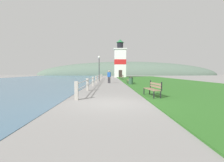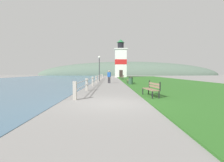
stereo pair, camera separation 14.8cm
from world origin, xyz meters
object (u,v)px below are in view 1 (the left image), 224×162
object	(u,v)px
park_bench_far	(122,77)
person_strolling	(109,76)
park_bench_midway	(130,79)
park_bench_near	(153,88)
lamp_post	(99,64)
trash_bin	(131,81)
lighthouse	(120,61)

from	to	relation	value
park_bench_far	person_strolling	distance (m)	10.99
park_bench_midway	person_strolling	bearing A→B (deg)	-22.72
park_bench_near	park_bench_midway	world-z (taller)	same
park_bench_near	lamp_post	xyz separation A→B (m)	(-4.13, 17.15, 2.20)
park_bench_near	lamp_post	world-z (taller)	lamp_post
park_bench_far	lamp_post	bearing A→B (deg)	56.67
park_bench_midway	park_bench_far	world-z (taller)	same
park_bench_near	person_strolling	size ratio (longest dim) A/B	1.08
park_bench_near	person_strolling	bearing A→B (deg)	-84.95
park_bench_midway	lamp_post	world-z (taller)	lamp_post
park_bench_midway	trash_bin	size ratio (longest dim) A/B	2.23
lighthouse	person_strolling	bearing A→B (deg)	-96.70
lamp_post	park_bench_far	bearing A→B (deg)	58.10
person_strolling	park_bench_far	bearing A→B (deg)	6.42
park_bench_midway	trash_bin	bearing A→B (deg)	89.86
park_bench_far	park_bench_near	bearing A→B (deg)	88.80
park_bench_midway	lighthouse	bearing A→B (deg)	-88.65
park_bench_near	park_bench_far	distance (m)	23.64
trash_bin	lamp_post	world-z (taller)	lamp_post
park_bench_near	park_bench_far	bearing A→B (deg)	-95.99
park_bench_midway	trash_bin	world-z (taller)	park_bench_midway
park_bench_far	trash_bin	xyz separation A→B (m)	(0.02, -13.69, -0.12)
person_strolling	trash_bin	distance (m)	3.93
person_strolling	lamp_post	distance (m)	4.84
park_bench_near	lamp_post	bearing A→B (deg)	-82.67
lighthouse	person_strolling	world-z (taller)	lighthouse
lighthouse	lamp_post	distance (m)	22.00
park_bench_near	park_bench_far	xyz separation A→B (m)	(-0.09, 23.64, 0.00)
park_bench_near	lighthouse	distance (m)	38.80
trash_bin	lamp_post	xyz separation A→B (m)	(-4.06, 7.20, 2.31)
park_bench_midway	person_strolling	xyz separation A→B (m)	(-2.58, 1.20, 0.38)
trash_bin	lamp_post	bearing A→B (deg)	119.41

